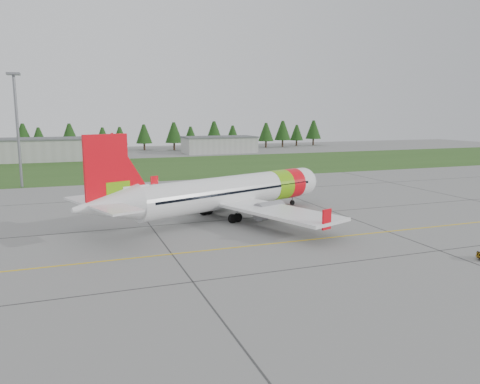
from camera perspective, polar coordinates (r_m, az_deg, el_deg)
name	(u,v)px	position (r m, az deg, el deg)	size (l,w,h in m)	color
ground	(353,262)	(44.29, 13.59, -8.26)	(320.00, 320.00, 0.00)	gray
aircraft	(227,193)	(60.45, -1.63, -0.07)	(35.52, 33.76, 11.23)	white
grass_strip	(169,167)	(120.00, -8.69, 3.08)	(320.00, 50.00, 0.03)	#30561E
taxi_guideline	(310,240)	(50.82, 8.56, -5.76)	(120.00, 0.25, 0.02)	gold
hangar_west	(45,150)	(145.35, -22.72, 4.75)	(32.00, 14.00, 6.00)	#A8A8A3
hangar_east	(219,145)	(160.82, -2.55, 5.73)	(24.00, 12.00, 5.20)	#A8A8A3
floodlight_mast	(18,132)	(93.27, -25.45, 6.59)	(0.50, 0.50, 20.00)	slate
treeline	(137,137)	(174.69, -12.48, 6.61)	(160.00, 8.00, 10.00)	#1C3F14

